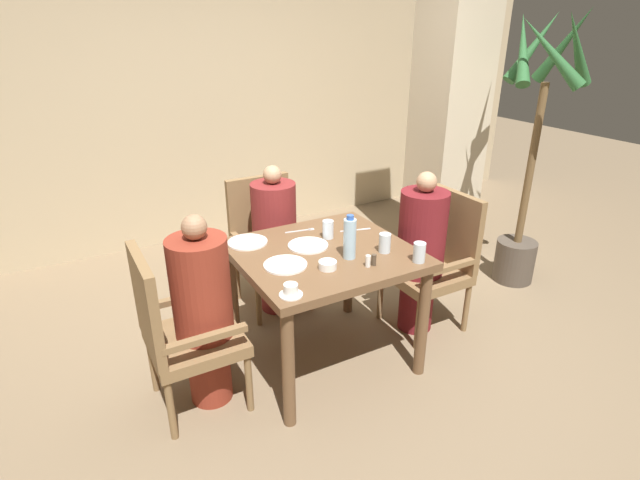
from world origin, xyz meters
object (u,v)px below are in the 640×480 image
(teacup_with_saucer, at_px, (291,291))
(glass_tall_near, at_px, (385,243))
(plate_dessert_center, at_px, (285,265))
(water_bottle, at_px, (350,238))
(bowl_small, at_px, (328,265))
(diner_in_left_chair, at_px, (203,311))
(diner_in_far_chair, at_px, (275,239))
(chair_right_side, at_px, (436,258))
(plate_main_right, at_px, (248,242))
(glass_tall_far, at_px, (419,252))
(chair_left_side, at_px, (178,329))
(potted_palm, at_px, (529,175))
(diner_in_right_chair, at_px, (420,252))
(plate_main_left, at_px, (308,245))
(chair_far_side, at_px, (267,239))
(glass_tall_mid, at_px, (328,229))

(teacup_with_saucer, bearing_deg, glass_tall_near, 15.10)
(plate_dessert_center, distance_m, water_bottle, 0.40)
(bowl_small, xyz_separation_m, water_bottle, (0.18, 0.06, 0.10))
(diner_in_left_chair, relative_size, diner_in_far_chair, 1.02)
(diner_in_left_chair, distance_m, chair_right_side, 1.66)
(teacup_with_saucer, height_order, bowl_small, teacup_with_saucer)
(plate_main_right, xyz_separation_m, teacup_with_saucer, (-0.05, -0.71, 0.02))
(water_bottle, bearing_deg, glass_tall_far, -36.74)
(teacup_with_saucer, bearing_deg, chair_left_side, 142.36)
(diner_in_far_chair, bearing_deg, diner_in_left_chair, -136.22)
(chair_right_side, relative_size, potted_palm, 0.45)
(water_bottle, bearing_deg, chair_left_side, 171.00)
(chair_right_side, xyz_separation_m, diner_in_right_chair, (-0.15, 0.00, 0.08))
(water_bottle, relative_size, glass_tall_far, 2.28)
(chair_left_side, xyz_separation_m, bowl_small, (0.80, -0.22, 0.28))
(chair_right_side, relative_size, plate_main_left, 3.97)
(chair_left_side, relative_size, teacup_with_saucer, 8.11)
(diner_in_right_chair, bearing_deg, potted_palm, 7.71)
(chair_far_side, height_order, plate_main_right, chair_far_side)
(diner_in_far_chair, distance_m, plate_dessert_center, 0.87)
(chair_left_side, height_order, potted_palm, potted_palm)
(diner_in_left_chair, distance_m, bowl_small, 0.72)
(chair_far_side, distance_m, plate_main_left, 0.82)
(chair_right_side, xyz_separation_m, plate_dessert_center, (-1.19, -0.07, 0.27))
(chair_left_side, bearing_deg, diner_in_far_chair, 38.72)
(bowl_small, xyz_separation_m, glass_tall_near, (0.40, 0.02, 0.04))
(diner_in_left_chair, bearing_deg, chair_far_side, 49.07)
(plate_main_left, bearing_deg, diner_in_right_chair, -7.02)
(diner_in_left_chair, height_order, bowl_small, diner_in_left_chair)
(chair_far_side, height_order, plate_main_left, chair_far_side)
(plate_main_right, distance_m, teacup_with_saucer, 0.71)
(plate_main_left, bearing_deg, bowl_small, -98.10)
(chair_left_side, distance_m, plate_dessert_center, 0.67)
(chair_right_side, xyz_separation_m, water_bottle, (-0.82, -0.16, 0.38))
(chair_right_side, height_order, diner_in_right_chair, diner_in_right_chair)
(plate_main_right, height_order, glass_tall_mid, glass_tall_mid)
(chair_far_side, height_order, diner_in_right_chair, diner_in_right_chair)
(plate_dessert_center, xyz_separation_m, water_bottle, (0.37, -0.08, 0.12))
(chair_left_side, bearing_deg, diner_in_right_chair, 0.00)
(plate_main_left, relative_size, glass_tall_near, 2.13)
(diner_in_far_chair, height_order, plate_main_left, diner_in_far_chair)
(chair_far_side, distance_m, potted_palm, 2.10)
(diner_in_far_chair, bearing_deg, chair_far_side, 90.00)
(chair_left_side, distance_m, diner_in_left_chair, 0.16)
(plate_main_left, bearing_deg, glass_tall_mid, 17.34)
(chair_left_side, distance_m, plate_main_left, 0.89)
(teacup_with_saucer, distance_m, water_bottle, 0.54)
(glass_tall_near, height_order, glass_tall_mid, same)
(bowl_small, bearing_deg, diner_in_left_chair, 161.79)
(glass_tall_far, bearing_deg, bowl_small, 160.43)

